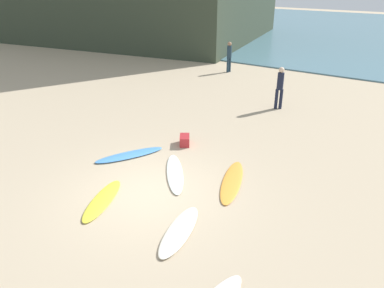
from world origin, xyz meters
TOP-DOWN VIEW (x-y plane):
  - ground_plane at (0.00, 0.00)m, footprint 120.00×120.00m
  - ocean_water at (0.00, 35.70)m, footprint 120.00×40.00m
  - surfboard_0 at (-1.99, 1.37)m, footprint 1.56×2.30m
  - surfboard_1 at (-0.04, 1.22)m, footprint 1.92×2.20m
  - surfboard_2 at (-0.79, -1.02)m, footprint 1.25×2.12m
  - surfboard_3 at (1.66, -0.95)m, footprint 1.01×2.10m
  - surfboard_4 at (1.63, 1.74)m, footprint 1.35×2.54m
  - beachgoer_near at (-4.70, 13.25)m, footprint 0.32×0.34m
  - beachgoer_mid at (0.33, 8.55)m, footprint 0.38×0.38m
  - beach_cooler at (-0.98, 3.12)m, footprint 0.60×0.67m

SIDE VIEW (x-z plane):
  - ground_plane at x=0.00m, z-range 0.00..0.00m
  - surfboard_4 at x=1.63m, z-range 0.00..0.06m
  - surfboard_2 at x=-0.79m, z-range 0.00..0.07m
  - surfboard_1 at x=-0.04m, z-range 0.00..0.07m
  - ocean_water at x=0.00m, z-range 0.00..0.08m
  - surfboard_3 at x=1.66m, z-range 0.00..0.08m
  - surfboard_0 at x=-1.99m, z-range 0.00..0.09m
  - beach_cooler at x=-0.98m, z-range 0.00..0.33m
  - beachgoer_near at x=-4.70m, z-range 0.11..1.92m
  - beachgoer_mid at x=0.33m, z-range 0.12..1.98m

